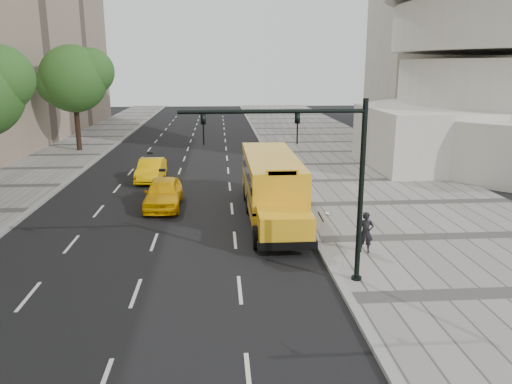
{
  "coord_description": "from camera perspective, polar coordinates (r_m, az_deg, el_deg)",
  "views": [
    {
      "loc": [
        1.89,
        -25.66,
        7.4
      ],
      "look_at": [
        3.5,
        -4.0,
        1.9
      ],
      "focal_mm": 35.0,
      "sensor_mm": 36.0,
      "label": 1
    }
  ],
  "objects": [
    {
      "name": "ground",
      "position": [
        26.77,
        -8.14,
        -1.98
      ],
      "size": [
        140.0,
        140.0,
        0.0
      ],
      "primitive_type": "plane",
      "color": "black",
      "rests_on": "ground"
    },
    {
      "name": "tree_c",
      "position": [
        46.54,
        -20.01,
        12.12
      ],
      "size": [
        6.44,
        5.72,
        9.19
      ],
      "color": "black",
      "rests_on": "ground"
    },
    {
      "name": "taxi_far",
      "position": [
        33.73,
        -11.91,
        2.48
      ],
      "size": [
        1.65,
        4.4,
        1.44
      ],
      "primitive_type": "imported",
      "rotation": [
        0.0,
        0.0,
        -0.03
      ],
      "color": "#FFBC04",
      "rests_on": "ground"
    },
    {
      "name": "curb_museum",
      "position": [
        27.0,
        4.67,
        -1.58
      ],
      "size": [
        0.3,
        140.0,
        0.15
      ],
      "primitive_type": "cube",
      "color": "gray",
      "rests_on": "ground"
    },
    {
      "name": "taxi_near",
      "position": [
        27.18,
        -10.55,
        -0.11
      ],
      "size": [
        1.89,
        4.65,
        1.58
      ],
      "primitive_type": "imported",
      "rotation": [
        0.0,
        0.0,
        0.01
      ],
      "color": "#FFBC04",
      "rests_on": "ground"
    },
    {
      "name": "sidewalk_museum",
      "position": [
        28.53,
        16.67,
        -1.27
      ],
      "size": [
        12.0,
        140.0,
        0.15
      ],
      "primitive_type": "cube",
      "color": "gray",
      "rests_on": "ground"
    },
    {
      "name": "pedestrian",
      "position": [
        20.36,
        12.44,
        -4.54
      ],
      "size": [
        0.67,
        0.52,
        1.65
      ],
      "primitive_type": "imported",
      "rotation": [
        0.0,
        0.0,
        -0.22
      ],
      "color": "black",
      "rests_on": "sidewalk_museum"
    },
    {
      "name": "curb_far",
      "position": [
        28.46,
        -24.43,
        -2.01
      ],
      "size": [
        0.3,
        140.0,
        0.15
      ],
      "primitive_type": "cube",
      "color": "gray",
      "rests_on": "ground"
    },
    {
      "name": "traffic_signal",
      "position": [
        16.55,
        7.35,
        2.56
      ],
      "size": [
        6.18,
        0.36,
        6.4
      ],
      "color": "black",
      "rests_on": "ground"
    },
    {
      "name": "school_bus",
      "position": [
        25.2,
        1.8,
        1.28
      ],
      "size": [
        2.96,
        11.56,
        3.19
      ],
      "color": "yellow",
      "rests_on": "ground"
    }
  ]
}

